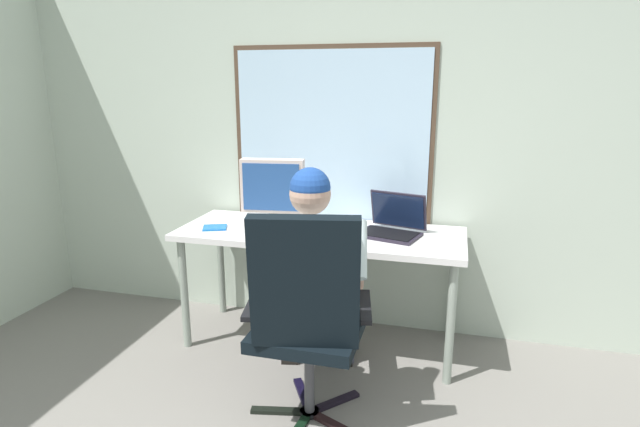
% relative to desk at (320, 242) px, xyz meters
% --- Properties ---
extents(wall_rear, '(4.96, 0.08, 2.57)m').
position_rel_desk_xyz_m(wall_rear, '(0.23, 0.38, 0.61)').
color(wall_rear, '#B5C2B1').
rests_on(wall_rear, ground).
extents(desk, '(1.72, 0.64, 0.74)m').
position_rel_desk_xyz_m(desk, '(0.00, 0.00, 0.00)').
color(desk, gray).
rests_on(desk, ground).
extents(office_chair, '(0.64, 0.59, 1.09)m').
position_rel_desk_xyz_m(office_chair, '(0.16, -0.83, -0.06)').
color(office_chair, black).
rests_on(office_chair, ground).
extents(person_seated, '(0.61, 0.88, 1.25)m').
position_rel_desk_xyz_m(person_seated, '(0.11, -0.55, -0.02)').
color(person_seated, '#474459').
rests_on(person_seated, ground).
extents(crt_monitor, '(0.40, 0.27, 0.42)m').
position_rel_desk_xyz_m(crt_monitor, '(-0.31, 0.04, 0.30)').
color(crt_monitor, beige).
rests_on(crt_monitor, desk).
extents(laptop, '(0.41, 0.38, 0.24)m').
position_rel_desk_xyz_m(laptop, '(0.43, 0.06, 0.13)').
color(laptop, '#241F2C').
rests_on(laptop, desk).
extents(wine_glass, '(0.08, 0.08, 0.13)m').
position_rel_desk_xyz_m(wine_glass, '(-0.01, -0.15, 0.16)').
color(wine_glass, silver).
rests_on(wine_glass, desk).
extents(cd_case, '(0.18, 0.17, 0.01)m').
position_rel_desk_xyz_m(cd_case, '(-0.64, -0.11, 0.07)').
color(cd_case, blue).
rests_on(cd_case, desk).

